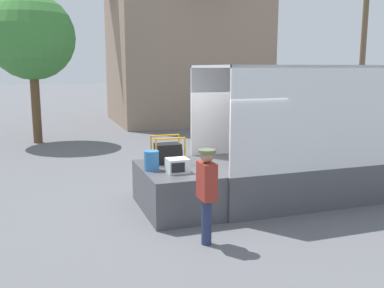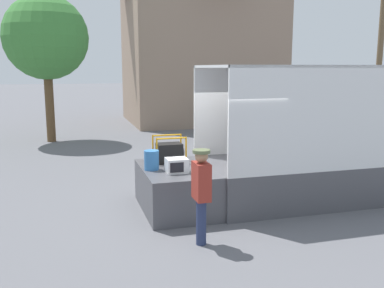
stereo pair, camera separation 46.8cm
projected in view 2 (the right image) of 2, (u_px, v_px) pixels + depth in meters
The scene contains 10 objects.
ground_plane at pixel (208, 206), 9.70m from camera, with size 160.00×160.00×0.00m, color slate.
box_truck at pixel (342, 156), 10.47m from camera, with size 6.01×2.41×3.15m.
tailgate_deck at pixel (176, 189), 9.42m from camera, with size 1.49×2.29×0.94m, color #4C4C51.
microwave at pixel (177, 165), 8.91m from camera, with size 0.44×0.40×0.30m.
portable_generator at pixel (170, 153), 9.82m from camera, with size 0.71×0.51×0.62m.
orange_bucket at pixel (152, 160), 9.13m from camera, with size 0.32×0.32×0.42m.
worker_person at pixel (201, 187), 7.41m from camera, with size 0.31×0.44×1.71m.
house_backdrop at pixel (200, 32), 24.53m from camera, with size 8.58×7.14×10.08m.
utility_pole at pixel (380, 50), 20.85m from camera, with size 1.80×0.28×7.56m.
street_tree at pixel (46, 38), 17.49m from camera, with size 3.45×3.45×6.05m.
Camera 2 is at (-2.92, -8.84, 3.09)m, focal length 40.00 mm.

